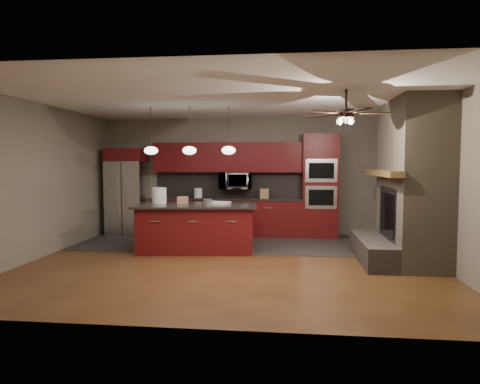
# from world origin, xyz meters

# --- Properties ---
(ground) EXTENTS (7.00, 7.00, 0.00)m
(ground) POSITION_xyz_m (0.00, 0.00, 0.00)
(ground) COLOR brown
(ground) RESTS_ON ground
(ceiling) EXTENTS (7.00, 6.00, 0.02)m
(ceiling) POSITION_xyz_m (0.00, 0.00, 2.80)
(ceiling) COLOR white
(ceiling) RESTS_ON back_wall
(back_wall) EXTENTS (7.00, 0.02, 2.80)m
(back_wall) POSITION_xyz_m (0.00, 3.00, 1.40)
(back_wall) COLOR slate
(back_wall) RESTS_ON ground
(right_wall) EXTENTS (0.02, 6.00, 2.80)m
(right_wall) POSITION_xyz_m (3.50, 0.00, 1.40)
(right_wall) COLOR slate
(right_wall) RESTS_ON ground
(left_wall) EXTENTS (0.02, 6.00, 2.80)m
(left_wall) POSITION_xyz_m (-3.50, 0.00, 1.40)
(left_wall) COLOR slate
(left_wall) RESTS_ON ground
(slate_tile_patch) EXTENTS (7.00, 2.40, 0.01)m
(slate_tile_patch) POSITION_xyz_m (0.00, 1.80, 0.01)
(slate_tile_patch) COLOR #2F2D2A
(slate_tile_patch) RESTS_ON ground
(fireplace_column) EXTENTS (1.30, 2.10, 2.80)m
(fireplace_column) POSITION_xyz_m (3.04, 0.40, 1.30)
(fireplace_column) COLOR #746953
(fireplace_column) RESTS_ON ground
(back_cabinetry) EXTENTS (3.59, 0.64, 2.20)m
(back_cabinetry) POSITION_xyz_m (-0.48, 2.74, 0.89)
(back_cabinetry) COLOR #540F0F
(back_cabinetry) RESTS_ON ground
(oven_tower) EXTENTS (0.80, 0.63, 2.38)m
(oven_tower) POSITION_xyz_m (1.70, 2.69, 1.19)
(oven_tower) COLOR #540F0F
(oven_tower) RESTS_ON ground
(microwave) EXTENTS (0.73, 0.41, 0.50)m
(microwave) POSITION_xyz_m (-0.27, 2.75, 1.30)
(microwave) COLOR silver
(microwave) RESTS_ON back_cabinetry
(refrigerator) EXTENTS (0.88, 0.75, 2.06)m
(refrigerator) POSITION_xyz_m (-2.89, 2.62, 1.03)
(refrigerator) COLOR silver
(refrigerator) RESTS_ON ground
(kitchen_island) EXTENTS (2.43, 1.31, 0.92)m
(kitchen_island) POSITION_xyz_m (-0.81, 0.83, 0.46)
(kitchen_island) COLOR #540F0F
(kitchen_island) RESTS_ON ground
(white_bucket) EXTENTS (0.29, 0.29, 0.31)m
(white_bucket) POSITION_xyz_m (-1.58, 0.95, 1.08)
(white_bucket) COLOR silver
(white_bucket) RESTS_ON kitchen_island
(paint_can) EXTENTS (0.22, 0.22, 0.11)m
(paint_can) POSITION_xyz_m (-0.56, 0.76, 0.98)
(paint_can) COLOR #B4B4B9
(paint_can) RESTS_ON kitchen_island
(paint_tray) EXTENTS (0.51, 0.41, 0.04)m
(paint_tray) POSITION_xyz_m (-0.41, 0.97, 0.94)
(paint_tray) COLOR silver
(paint_tray) RESTS_ON kitchen_island
(cardboard_box) EXTENTS (0.21, 0.16, 0.13)m
(cardboard_box) POSITION_xyz_m (-1.12, 1.05, 0.98)
(cardboard_box) COLOR #AA7D57
(cardboard_box) RESTS_ON kitchen_island
(counter_bucket) EXTENTS (0.21, 0.21, 0.22)m
(counter_bucket) POSITION_xyz_m (-1.16, 2.70, 1.01)
(counter_bucket) COLOR white
(counter_bucket) RESTS_ON back_cabinetry
(counter_box) EXTENTS (0.21, 0.17, 0.22)m
(counter_box) POSITION_xyz_m (0.42, 2.65, 1.01)
(counter_box) COLOR #98774E
(counter_box) RESTS_ON back_cabinetry
(pendant_left) EXTENTS (0.26, 0.26, 0.92)m
(pendant_left) POSITION_xyz_m (-1.65, 0.70, 1.96)
(pendant_left) COLOR black
(pendant_left) RESTS_ON ceiling
(pendant_center) EXTENTS (0.26, 0.26, 0.92)m
(pendant_center) POSITION_xyz_m (-0.90, 0.70, 1.96)
(pendant_center) COLOR black
(pendant_center) RESTS_ON ceiling
(pendant_right) EXTENTS (0.26, 0.26, 0.92)m
(pendant_right) POSITION_xyz_m (-0.15, 0.70, 1.96)
(pendant_right) COLOR black
(pendant_right) RESTS_ON ceiling
(ceiling_fan) EXTENTS (1.27, 1.33, 0.41)m
(ceiling_fan) POSITION_xyz_m (1.80, -0.80, 2.46)
(ceiling_fan) COLOR black
(ceiling_fan) RESTS_ON ceiling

